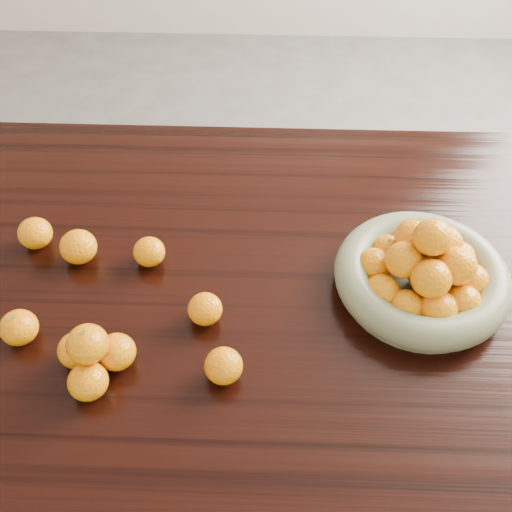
{
  "coord_description": "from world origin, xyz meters",
  "views": [
    {
      "loc": [
        0.04,
        -0.73,
        1.61
      ],
      "look_at": [
        0.02,
        -0.02,
        0.83
      ],
      "focal_mm": 40.0,
      "sensor_mm": 36.0,
      "label": 1
    }
  ],
  "objects_px": {
    "orange_pyramid": "(92,356)",
    "loose_orange_0": "(19,327)",
    "dining_table": "(249,303)",
    "fruit_bowl": "(423,274)"
  },
  "relations": [
    {
      "from": "orange_pyramid",
      "to": "loose_orange_0",
      "type": "height_order",
      "value": "orange_pyramid"
    },
    {
      "from": "loose_orange_0",
      "to": "dining_table",
      "type": "bearing_deg",
      "value": 22.05
    },
    {
      "from": "fruit_bowl",
      "to": "orange_pyramid",
      "type": "distance_m",
      "value": 0.62
    },
    {
      "from": "orange_pyramid",
      "to": "loose_orange_0",
      "type": "relative_size",
      "value": 2.0
    },
    {
      "from": "dining_table",
      "to": "orange_pyramid",
      "type": "bearing_deg",
      "value": -138.19
    },
    {
      "from": "fruit_bowl",
      "to": "loose_orange_0",
      "type": "xyz_separation_m",
      "value": [
        -0.73,
        -0.14,
        -0.02
      ]
    },
    {
      "from": "dining_table",
      "to": "orange_pyramid",
      "type": "relative_size",
      "value": 14.78
    },
    {
      "from": "dining_table",
      "to": "loose_orange_0",
      "type": "xyz_separation_m",
      "value": [
        -0.4,
        -0.16,
        0.12
      ]
    },
    {
      "from": "fruit_bowl",
      "to": "orange_pyramid",
      "type": "bearing_deg",
      "value": -161.0
    },
    {
      "from": "fruit_bowl",
      "to": "orange_pyramid",
      "type": "xyz_separation_m",
      "value": [
        -0.58,
        -0.2,
        -0.0
      ]
    }
  ]
}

